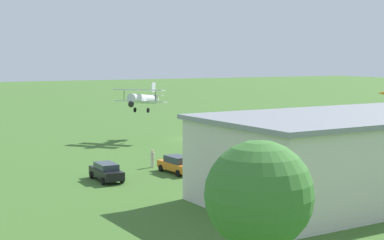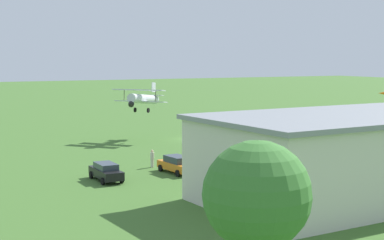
{
  "view_description": "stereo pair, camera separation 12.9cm",
  "coord_description": "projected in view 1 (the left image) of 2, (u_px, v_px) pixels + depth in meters",
  "views": [
    {
      "loc": [
        36.34,
        70.42,
        10.88
      ],
      "look_at": [
        4.61,
        9.56,
        3.68
      ],
      "focal_mm": 56.63,
      "sensor_mm": 36.0,
      "label": 1
    },
    {
      "loc": [
        36.22,
        70.48,
        10.88
      ],
      "look_at": [
        4.61,
        9.56,
        3.68
      ],
      "focal_mm": 56.63,
      "sensor_mm": 36.0,
      "label": 2
    }
  ],
  "objects": [
    {
      "name": "person_near_hangar_door",
      "position": [
        254.0,
        160.0,
        59.71
      ],
      "size": [
        0.54,
        0.54,
        1.53
      ],
      "color": "#72338C",
      "rests_on": "ground_plane"
    },
    {
      "name": "ground_plane",
      "position": [
        189.0,
        139.0,
        79.95
      ],
      "size": [
        400.0,
        400.0,
        0.0
      ],
      "primitive_type": "plane",
      "color": "#3D6628"
    },
    {
      "name": "hangar",
      "position": [
        359.0,
        155.0,
        47.06
      ],
      "size": [
        25.92,
        14.54,
        6.54
      ],
      "color": "beige",
      "rests_on": "ground_plane"
    },
    {
      "name": "person_by_parked_cars",
      "position": [
        314.0,
        157.0,
        61.35
      ],
      "size": [
        0.49,
        0.49,
        1.55
      ],
      "color": "beige",
      "rests_on": "ground_plane"
    },
    {
      "name": "person_watching_takeoff",
      "position": [
        152.0,
        159.0,
        59.63
      ],
      "size": [
        0.53,
        0.53,
        1.75
      ],
      "color": "beige",
      "rests_on": "ground_plane"
    },
    {
      "name": "car_orange",
      "position": [
        178.0,
        164.0,
        56.7
      ],
      "size": [
        2.35,
        4.8,
        1.61
      ],
      "color": "orange",
      "rests_on": "ground_plane"
    },
    {
      "name": "biplane",
      "position": [
        143.0,
        99.0,
        78.85
      ],
      "size": [
        7.51,
        7.42,
        3.83
      ],
      "color": "silver"
    },
    {
      "name": "windsock",
      "position": [
        382.0,
        95.0,
        95.47
      ],
      "size": [
        1.33,
        1.43,
        5.43
      ],
      "color": "silver",
      "rests_on": "ground_plane"
    },
    {
      "name": "car_black",
      "position": [
        106.0,
        171.0,
        53.18
      ],
      "size": [
        1.95,
        4.62,
        1.57
      ],
      "color": "black",
      "rests_on": "ground_plane"
    },
    {
      "name": "tree_by_windsock",
      "position": [
        259.0,
        196.0,
        24.31
      ],
      "size": [
        4.44,
        4.44,
        7.57
      ],
      "color": "brown",
      "rests_on": "ground_plane"
    },
    {
      "name": "car_green",
      "position": [
        351.0,
        153.0,
        63.44
      ],
      "size": [
        2.42,
        4.2,
        1.51
      ],
      "color": "#1E6B38",
      "rests_on": "ground_plane"
    }
  ]
}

